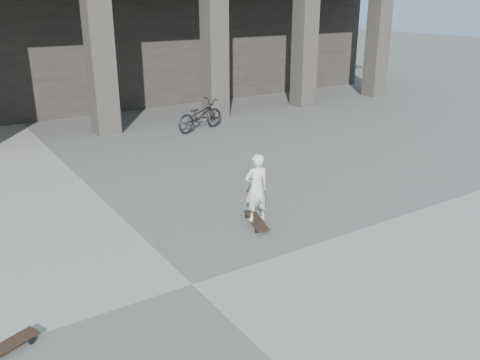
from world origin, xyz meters
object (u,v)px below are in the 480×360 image
skateboard_spare (3,349)px  child (257,188)px  longboard (256,221)px  bicycle (200,115)px

skateboard_spare → child: bearing=-5.6°
longboard → skateboard_spare: 4.33m
longboard → bicycle: 6.65m
longboard → child: (0.00, -0.00, 0.60)m
longboard → child: bearing=-116.5°
skateboard_spare → child: child is taller
bicycle → longboard: bearing=143.7°
longboard → skateboard_spare: skateboard_spare is taller
skateboard_spare → bicycle: (6.49, 7.45, 0.37)m
longboard → skateboard_spare: bearing=125.2°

